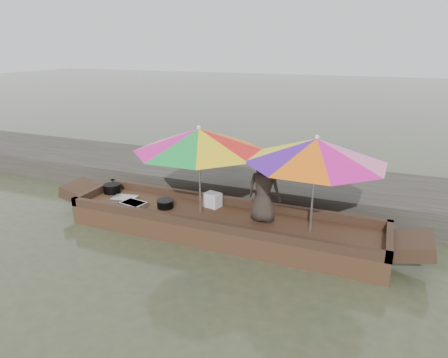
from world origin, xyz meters
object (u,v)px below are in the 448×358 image
at_px(umbrella_stern, 313,185).
at_px(tray_scallop, 125,199).
at_px(tray_crayfish, 133,205).
at_px(charcoal_grill, 165,204).
at_px(supply_bag, 213,200).
at_px(cooking_pot, 112,188).
at_px(vendor, 264,188).
at_px(umbrella_bow, 200,171).
at_px(boat_hull, 222,226).

bearing_deg(umbrella_stern, tray_scallop, 179.95).
relative_size(tray_crayfish, charcoal_grill, 1.54).
bearing_deg(supply_bag, umbrella_stern, -10.82).
xyz_separation_m(tray_scallop, umbrella_stern, (3.51, -0.00, 0.74)).
distance_m(cooking_pot, vendor, 3.22).
bearing_deg(umbrella_stern, vendor, 172.43).
bearing_deg(supply_bag, vendor, -13.34).
distance_m(tray_scallop, umbrella_bow, 1.76).
bearing_deg(vendor, umbrella_bow, 10.43).
distance_m(charcoal_grill, umbrella_stern, 2.70).
distance_m(boat_hull, cooking_pot, 2.50).
height_order(cooking_pot, tray_crayfish, cooking_pot).
xyz_separation_m(boat_hull, supply_bag, (-0.33, 0.35, 0.30)).
bearing_deg(cooking_pot, tray_scallop, -28.32).
bearing_deg(cooking_pot, boat_hull, -5.97).
bearing_deg(charcoal_grill, vendor, 4.09).
relative_size(tray_scallop, charcoal_grill, 1.54).
relative_size(tray_scallop, umbrella_stern, 0.21).
bearing_deg(cooking_pot, umbrella_stern, -3.71).
bearing_deg(tray_scallop, cooking_pot, 151.68).
height_order(supply_bag, umbrella_bow, umbrella_bow).
bearing_deg(charcoal_grill, tray_crayfish, -160.52).
xyz_separation_m(boat_hull, umbrella_bow, (-0.41, 0.00, 0.95)).
relative_size(charcoal_grill, umbrella_bow, 0.13).
relative_size(boat_hull, tray_crayfish, 12.18).
xyz_separation_m(charcoal_grill, vendor, (1.80, 0.13, 0.50)).
distance_m(charcoal_grill, umbrella_bow, 0.99).
bearing_deg(supply_bag, tray_scallop, -168.29).
relative_size(boat_hull, cooking_pot, 16.65).
relative_size(tray_crayfish, tray_scallop, 1.00).
bearing_deg(tray_scallop, charcoal_grill, -1.53).
bearing_deg(supply_bag, boat_hull, -47.20).
height_order(boat_hull, vendor, vendor).
distance_m(tray_scallop, supply_bag, 1.72).
bearing_deg(cooking_pot, umbrella_bow, -7.13).
height_order(tray_scallop, vendor, vendor).
distance_m(cooking_pot, charcoal_grill, 1.41).
height_order(boat_hull, umbrella_bow, umbrella_bow).
bearing_deg(tray_crayfish, vendor, 7.86).
bearing_deg(umbrella_bow, vendor, 5.57).
height_order(charcoal_grill, vendor, vendor).
distance_m(supply_bag, umbrella_bow, 0.74).
bearing_deg(umbrella_bow, cooking_pot, 172.87).
height_order(boat_hull, tray_scallop, tray_scallop).
height_order(tray_scallop, supply_bag, supply_bag).
height_order(cooking_pot, supply_bag, supply_bag).
relative_size(charcoal_grill, umbrella_stern, 0.14).
xyz_separation_m(tray_crayfish, umbrella_bow, (1.25, 0.22, 0.73)).
bearing_deg(vendor, supply_bag, -8.47).
relative_size(charcoal_grill, vendor, 0.25).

